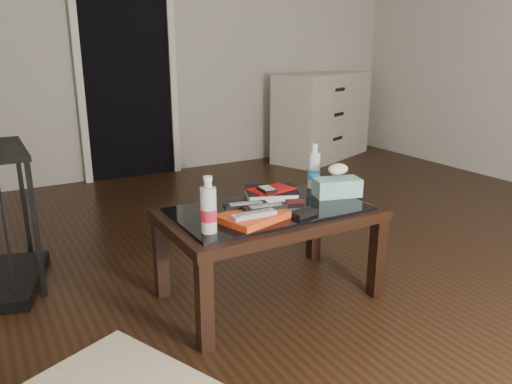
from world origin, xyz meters
TOP-DOWN VIEW (x-y plane):
  - ground at (0.00, 0.00)m, footprint 5.00×5.00m
  - doorway at (-0.40, 2.47)m, footprint 0.90×0.08m
  - coffee_table at (-0.50, -0.15)m, footprint 1.00×0.60m
  - dresser at (1.61, 2.23)m, footprint 1.30×0.91m
  - magazines at (-0.65, -0.25)m, footprint 0.33×0.28m
  - remote_silver at (-0.66, -0.30)m, footprint 0.20×0.05m
  - remote_black_front at (-0.57, -0.24)m, footprint 0.20×0.07m
  - remote_black_back at (-0.63, -0.17)m, footprint 0.21×0.09m
  - textbook at (-0.41, -0.02)m, footprint 0.31×0.28m
  - dvd_mailers at (-0.43, -0.03)m, footprint 0.20×0.15m
  - ipod at (-0.45, -0.05)m, footprint 0.07×0.11m
  - flip_phone at (-0.35, -0.14)m, footprint 0.10×0.08m
  - wallet at (-0.42, -0.32)m, footprint 0.13×0.09m
  - water_bottle_left at (-0.88, -0.29)m, footprint 0.08×0.08m
  - water_bottle_right at (-0.11, 0.03)m, footprint 0.08×0.08m
  - tissue_box at (-0.10, -0.16)m, footprint 0.25×0.18m

SIDE VIEW (x-z plane):
  - ground at x=0.00m, z-range 0.00..0.00m
  - coffee_table at x=-0.50m, z-range 0.17..0.63m
  - dresser at x=1.61m, z-range 0.00..0.90m
  - wallet at x=-0.42m, z-range 0.46..0.48m
  - flip_phone at x=-0.35m, z-range 0.46..0.48m
  - magazines at x=-0.65m, z-range 0.46..0.49m
  - textbook at x=-0.41m, z-range 0.46..0.51m
  - remote_silver at x=-0.66m, z-range 0.49..0.51m
  - remote_black_front at x=-0.57m, z-range 0.49..0.51m
  - remote_black_back at x=-0.63m, z-range 0.49..0.51m
  - tissue_box at x=-0.10m, z-range 0.46..0.55m
  - dvd_mailers at x=-0.43m, z-range 0.51..0.51m
  - ipod at x=-0.45m, z-range 0.51..0.53m
  - water_bottle_left at x=-0.88m, z-range 0.46..0.70m
  - water_bottle_right at x=-0.11m, z-range 0.46..0.70m
  - doorway at x=-0.40m, z-range -0.01..2.06m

